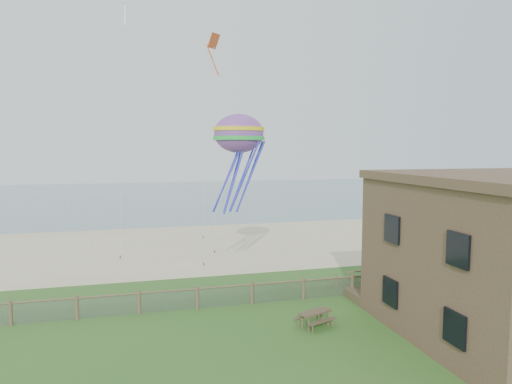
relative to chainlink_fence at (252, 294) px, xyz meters
The scene contains 8 objects.
ground 6.03m from the chainlink_fence, 90.00° to the right, with size 160.00×160.00×0.00m, color #316021.
sand_beach 16.01m from the chainlink_fence, 90.00° to the left, with size 72.00×20.00×0.02m, color #BDB188.
ocean 60.00m from the chainlink_fence, 90.00° to the left, with size 160.00×68.00×0.02m, color slate.
chainlink_fence is the anchor object (origin of this frame).
motel_deck 13.04m from the chainlink_fence, ahead, with size 15.00×2.00×0.50m, color brown.
picnic_table 4.40m from the chainlink_fence, 60.81° to the right, with size 1.64×1.24×0.69m, color brown, non-canonical shape.
octopus_kite 9.25m from the chainlink_fence, 84.22° to the left, with size 3.43×2.42×7.07m, color #DE2344, non-canonical shape.
kite_red 17.11m from the chainlink_fence, 93.53° to the left, with size 1.06×0.70×2.57m, color #CD4A24, non-canonical shape.
Camera 1 is at (-5.93, -17.59, 8.52)m, focal length 32.00 mm.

